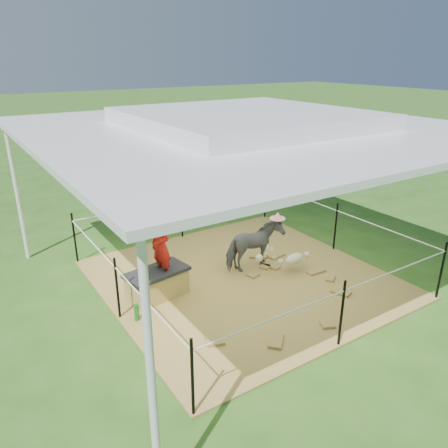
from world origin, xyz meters
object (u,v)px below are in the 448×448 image
straw_bale (158,285)px  picnic_table_far (218,142)px  distant_person (173,152)px  woman (161,240)px  foal (295,257)px  green_bottle (137,312)px  trash_barrel (229,162)px  picnic_table_near (149,159)px  pony (254,246)px

straw_bale → picnic_table_far: size_ratio=0.46×
distant_person → woman: bearing=37.8°
foal → distant_person: size_ratio=0.79×
green_bottle → trash_barrel: 8.73m
green_bottle → picnic_table_far: (7.46, 9.60, 0.27)m
woman → picnic_table_far: woman is taller
straw_bale → distant_person: distant_person is taller
picnic_table_near → distant_person: size_ratio=1.46×
pony → picnic_table_far: (5.01, 9.19, -0.05)m
pony → picnic_table_far: bearing=-29.3°
straw_bale → pony: pony is taller
picnic_table_near → straw_bale: bearing=-130.3°
straw_bale → foal: (2.44, -0.53, 0.08)m
woman → pony: size_ratio=1.05×
foal → distant_person: bearing=68.2°
green_bottle → pony: bearing=9.4°
picnic_table_near → woman: bearing=-129.7°
green_bottle → distant_person: bearing=59.7°
woman → pony: bearing=79.5°
straw_bale → green_bottle: (-0.55, -0.45, -0.08)m
pony → trash_barrel: (3.45, 6.03, -0.06)m
picnic_table_far → distant_person: 3.34m
green_bottle → distant_person: distant_person is taller
straw_bale → pony: 1.92m
green_bottle → distant_person: (4.60, 7.89, 0.49)m
straw_bale → green_bottle: straw_bale is taller
pony → foal: size_ratio=1.04×
foal → picnic_table_far: size_ratio=0.50×
green_bottle → distant_person: size_ratio=0.20×
green_bottle → foal: foal is taller
picnic_table_near → picnic_table_far: picnic_table_far is taller
picnic_table_near → distant_person: bearing=-53.5°
straw_bale → picnic_table_far: (6.91, 9.15, 0.19)m
woman → picnic_table_near: 8.61m
straw_bale → pony: bearing=-1.3°
green_bottle → pony: (2.45, 0.41, 0.32)m
straw_bale → trash_barrel: trash_barrel is taller
straw_bale → woman: size_ratio=0.83×
picnic_table_near → foal: bearing=-113.6°
pony → distant_person: bearing=-16.8°
foal → straw_bale: bearing=157.4°
picnic_table_near → picnic_table_far: 3.74m
green_bottle → foal: size_ratio=0.25×
woman → distant_person: bearing=142.9°
pony → picnic_table_near: bearing=-11.1°
foal → trash_barrel: bearing=55.6°
straw_bale → picnic_table_near: bearing=67.0°
green_bottle → distant_person: 9.15m
straw_bale → trash_barrel: 8.03m
pony → distant_person: size_ratio=0.82×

